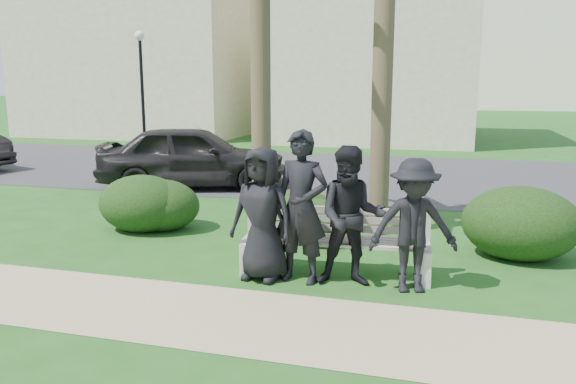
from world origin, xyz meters
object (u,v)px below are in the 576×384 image
man_d (414,226)px  man_c (351,217)px  car_a (193,156)px  man_b (301,207)px  street_lamp (141,68)px  man_a (262,214)px  park_bench (335,247)px

man_d → man_c: bearing=163.9°
man_c → car_a: bearing=120.6°
man_b → man_c: (0.61, 0.04, -0.09)m
man_c → street_lamp: bearing=118.8°
man_a → man_d: size_ratio=1.05×
man_d → park_bench: bearing=147.3°
man_a → street_lamp: bearing=134.3°
street_lamp → park_bench: street_lamp is taller
park_bench → man_a: man_a is taller
man_b → man_c: bearing=12.9°
man_b → car_a: size_ratio=0.44×
man_b → man_d: bearing=10.3°
man_a → car_a: man_a is taller
man_a → man_d: 1.83m
man_d → car_a: man_d is taller
street_lamp → car_a: size_ratio=0.99×
street_lamp → park_bench: (9.71, -12.18, -2.57)m
park_bench → car_a: bearing=125.2°
park_bench → man_a: (-0.85, -0.38, 0.46)m
man_c → man_d: bearing=-11.0°
man_c → man_d: 0.74m
man_c → man_d: (0.74, -0.02, -0.06)m
man_a → car_a: 6.54m
street_lamp → man_c: bearing=-51.4°
car_a → man_b: bearing=-161.3°
park_bench → man_c: (0.24, -0.30, 0.48)m
park_bench → street_lamp: bearing=123.3°
man_a → man_b: 0.50m
street_lamp → park_bench: bearing=-51.4°
man_a → man_c: man_c is taller
man_b → man_d: (1.34, 0.02, -0.15)m
man_a → man_b: man_b is taller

